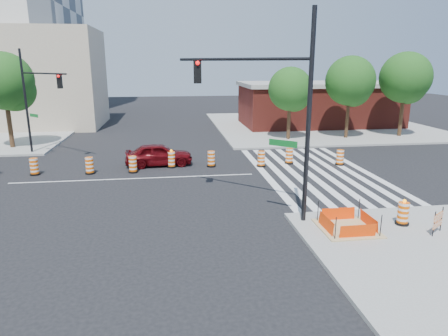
# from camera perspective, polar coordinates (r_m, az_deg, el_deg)

# --- Properties ---
(ground) EXTENTS (120.00, 120.00, 0.00)m
(ground) POSITION_cam_1_polar(r_m,az_deg,el_deg) (23.96, -12.63, -1.48)
(ground) COLOR black
(ground) RESTS_ON ground
(sidewalk_ne) EXTENTS (22.00, 22.00, 0.15)m
(sidewalk_ne) POSITION_cam_1_polar(r_m,az_deg,el_deg) (44.41, 13.22, 5.99)
(sidewalk_ne) COLOR gray
(sidewalk_ne) RESTS_ON ground
(crosswalk_east) EXTENTS (6.75, 13.50, 0.01)m
(crosswalk_east) POSITION_cam_1_polar(r_m,az_deg,el_deg) (25.46, 12.72, -0.52)
(crosswalk_east) COLOR silver
(crosswalk_east) RESTS_ON ground
(lane_centerline) EXTENTS (14.00, 0.12, 0.01)m
(lane_centerline) POSITION_cam_1_polar(r_m,az_deg,el_deg) (23.96, -12.63, -1.47)
(lane_centerline) COLOR silver
(lane_centerline) RESTS_ON ground
(excavation_pit) EXTENTS (2.20, 2.20, 0.90)m
(excavation_pit) POSITION_cam_1_polar(r_m,az_deg,el_deg) (16.81, 17.19, -8.08)
(excavation_pit) COLOR tan
(excavation_pit) RESTS_ON ground
(brick_storefront) EXTENTS (16.50, 8.50, 4.60)m
(brick_storefront) POSITION_cam_1_polar(r_m,az_deg,el_deg) (44.14, 13.40, 8.86)
(brick_storefront) COLOR maroon
(brick_storefront) RESTS_ON ground
(beige_midrise) EXTENTS (14.00, 10.00, 10.00)m
(beige_midrise) POSITION_cam_1_polar(r_m,az_deg,el_deg) (47.13, -25.87, 11.44)
(beige_midrise) COLOR tan
(beige_midrise) RESTS_ON ground
(red_coupe) EXTENTS (4.44, 2.00, 1.48)m
(red_coupe) POSITION_cam_1_polar(r_m,az_deg,el_deg) (26.58, -9.28, 1.93)
(red_coupe) COLOR #53070B
(red_coupe) RESTS_ON ground
(signal_pole_se) EXTENTS (4.97, 4.27, 8.47)m
(signal_pole_se) POSITION_cam_1_polar(r_m,az_deg,el_deg) (16.83, 6.42, 10.00)
(signal_pole_se) COLOR black
(signal_pole_se) RESTS_ON ground
(signal_pole_nw) EXTENTS (4.03, 4.07, 7.40)m
(signal_pole_nw) POSITION_cam_1_polar(r_m,az_deg,el_deg) (31.11, -25.31, 9.68)
(signal_pole_nw) COLOR black
(signal_pole_nw) RESTS_ON ground
(pit_drum) EXTENTS (0.55, 0.55, 1.08)m
(pit_drum) POSITION_cam_1_polar(r_m,az_deg,el_deg) (17.92, 24.20, -6.02)
(pit_drum) COLOR black
(pit_drum) RESTS_ON ground
(barricade) EXTENTS (0.72, 0.52, 1.00)m
(barricade) POSITION_cam_1_polar(r_m,az_deg,el_deg) (17.55, 28.26, -6.58)
(barricade) COLOR #F05B05
(barricade) RESTS_ON ground
(tree_north_b) EXTENTS (4.37, 4.37, 7.42)m
(tree_north_b) POSITION_cam_1_polar(r_m,az_deg,el_deg) (35.08, -28.80, 10.42)
(tree_north_b) COLOR #382314
(tree_north_b) RESTS_ON ground
(tree_north_c) EXTENTS (3.70, 3.70, 6.28)m
(tree_north_c) POSITION_cam_1_polar(r_m,az_deg,el_deg) (34.93, 9.47, 10.73)
(tree_north_c) COLOR #382314
(tree_north_c) RESTS_ON ground
(tree_north_d) EXTENTS (4.24, 4.24, 7.20)m
(tree_north_d) POSITION_cam_1_polar(r_m,az_deg,el_deg) (36.73, 17.59, 11.41)
(tree_north_d) COLOR #382314
(tree_north_d) RESTS_ON ground
(tree_north_e) EXTENTS (4.44, 4.44, 7.55)m
(tree_north_e) POSITION_cam_1_polar(r_m,az_deg,el_deg) (39.37, 24.50, 11.31)
(tree_north_e) COLOR #382314
(tree_north_e) RESTS_ON ground
(median_drum_2) EXTENTS (0.60, 0.60, 1.02)m
(median_drum_2) POSITION_cam_1_polar(r_m,az_deg,el_deg) (26.62, -25.47, 0.11)
(median_drum_2) COLOR black
(median_drum_2) RESTS_ON ground
(median_drum_3) EXTENTS (0.60, 0.60, 1.02)m
(median_drum_3) POSITION_cam_1_polar(r_m,az_deg,el_deg) (25.64, -18.64, 0.26)
(median_drum_3) COLOR black
(median_drum_3) RESTS_ON ground
(median_drum_4) EXTENTS (0.60, 0.60, 1.02)m
(median_drum_4) POSITION_cam_1_polar(r_m,az_deg,el_deg) (25.22, -12.88, 0.44)
(median_drum_4) COLOR black
(median_drum_4) RESTS_ON ground
(median_drum_5) EXTENTS (0.60, 0.60, 1.18)m
(median_drum_5) POSITION_cam_1_polar(r_m,az_deg,el_deg) (26.01, -7.51, 1.15)
(median_drum_5) COLOR black
(median_drum_5) RESTS_ON ground
(median_drum_6) EXTENTS (0.60, 0.60, 1.02)m
(median_drum_6) POSITION_cam_1_polar(r_m,az_deg,el_deg) (25.99, -1.84, 1.24)
(median_drum_6) COLOR black
(median_drum_6) RESTS_ON ground
(median_drum_7) EXTENTS (0.60, 0.60, 1.02)m
(median_drum_7) POSITION_cam_1_polar(r_m,az_deg,el_deg) (26.09, 5.33, 1.23)
(median_drum_7) COLOR black
(median_drum_7) RESTS_ON ground
(median_drum_8) EXTENTS (0.60, 0.60, 1.02)m
(median_drum_8) POSITION_cam_1_polar(r_m,az_deg,el_deg) (27.14, 9.30, 1.63)
(median_drum_8) COLOR black
(median_drum_8) RESTS_ON ground
(median_drum_9) EXTENTS (0.60, 0.60, 1.02)m
(median_drum_9) POSITION_cam_1_polar(r_m,az_deg,el_deg) (27.48, 16.24, 1.39)
(median_drum_9) COLOR black
(median_drum_9) RESTS_ON ground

